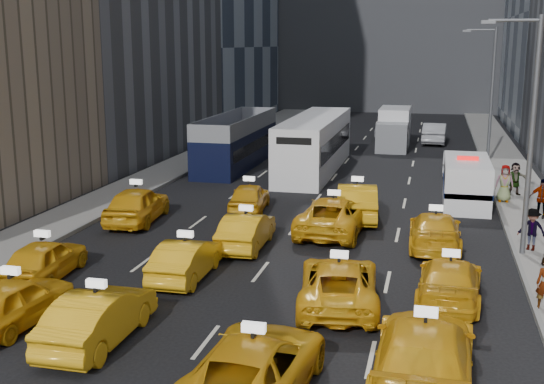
{
  "coord_description": "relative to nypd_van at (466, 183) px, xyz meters",
  "views": [
    {
      "loc": [
        5.81,
        -14.45,
        8.03
      ],
      "look_at": [
        -0.58,
        12.19,
        2.0
      ],
      "focal_mm": 45.0,
      "sensor_mm": 36.0,
      "label": 1
    }
  ],
  "objects": [
    {
      "name": "misc_car_4",
      "position": [
        -1.68,
        21.59,
        -0.27
      ],
      "size": [
        1.97,
        5.16,
        1.68
      ],
      "primitive_type": "imported",
      "rotation": [
        0.0,
        0.0,
        3.1
      ],
      "color": "#A2A4AA",
      "rests_on": "ground"
    },
    {
      "name": "pedestrian_5",
      "position": [
        2.56,
        2.2,
        -0.1
      ],
      "size": [
        1.66,
        0.78,
        1.72
      ],
      "primitive_type": "imported",
      "rotation": [
        0.0,
        0.0,
        0.21
      ],
      "color": "gray",
      "rests_on": "sidewalk_east"
    },
    {
      "name": "taxi_16",
      "position": [
        -10.27,
        -3.97,
        -0.41
      ],
      "size": [
        2.09,
        4.25,
        1.4
      ],
      "primitive_type": "imported",
      "rotation": [
        0.0,
        0.0,
        3.25
      ],
      "color": "gold",
      "rests_on": "ground"
    },
    {
      "name": "nypd_van",
      "position": [
        0.0,
        0.0,
        0.0
      ],
      "size": [
        2.83,
        5.92,
        2.45
      ],
      "rotation": [
        0.0,
        0.0,
        -0.11
      ],
      "color": "white",
      "rests_on": "ground"
    },
    {
      "name": "taxi_10",
      "position": [
        -4.35,
        -15.0,
        -0.39
      ],
      "size": [
        3.02,
        5.42,
        1.44
      ],
      "primitive_type": "imported",
      "rotation": [
        0.0,
        0.0,
        3.27
      ],
      "color": "gold",
      "rests_on": "ground"
    },
    {
      "name": "taxi_12",
      "position": [
        -14.69,
        -7.13,
        -0.28
      ],
      "size": [
        2.43,
        5.03,
        1.65
      ],
      "primitive_type": "imported",
      "rotation": [
        0.0,
        0.0,
        3.24
      ],
      "color": "gold",
      "rests_on": "ground"
    },
    {
      "name": "taxi_17",
      "position": [
        -5.02,
        -4.22,
        -0.27
      ],
      "size": [
        2.38,
        5.26,
        1.67
      ],
      "primitive_type": "imported",
      "rotation": [
        0.0,
        0.0,
        3.26
      ],
      "color": "gold",
      "rests_on": "ground"
    },
    {
      "name": "misc_car_0",
      "position": [
        -0.29,
        8.35,
        -0.38
      ],
      "size": [
        1.65,
        4.49,
        1.47
      ],
      "primitive_type": "imported",
      "rotation": [
        0.0,
        0.0,
        3.12
      ],
      "color": "#B5B9BD",
      "rests_on": "ground"
    },
    {
      "name": "taxi_11",
      "position": [
        -0.99,
        -13.88,
        -0.42
      ],
      "size": [
        2.17,
        4.84,
        1.38
      ],
      "primitive_type": "imported",
      "rotation": [
        0.0,
        0.0,
        3.09
      ],
      "color": "gold",
      "rests_on": "ground"
    },
    {
      "name": "taxi_9",
      "position": [
        -9.84,
        -13.76,
        -0.42
      ],
      "size": [
        1.51,
        4.2,
        1.38
      ],
      "primitive_type": "imported",
      "rotation": [
        0.0,
        0.0,
        3.15
      ],
      "color": "gold",
      "rests_on": "ground"
    },
    {
      "name": "taxi_6",
      "position": [
        -5.46,
        -21.05,
        -0.36
      ],
      "size": [
        2.84,
        5.52,
        1.49
      ],
      "primitive_type": "imported",
      "rotation": [
        0.0,
        0.0,
        3.07
      ],
      "color": "gold",
      "rests_on": "ground"
    },
    {
      "name": "pedestrian_4",
      "position": [
        1.87,
        0.42,
        -0.02
      ],
      "size": [
        0.94,
        0.54,
        1.88
      ],
      "primitive_type": "imported",
      "rotation": [
        0.0,
        0.0,
        -0.04
      ],
      "color": "gray",
      "rests_on": "sidewalk_east"
    },
    {
      "name": "ground",
      "position": [
        -7.5,
        -20.52,
        -1.11
      ],
      "size": [
        160.0,
        160.0,
        0.0
      ],
      "primitive_type": "plane",
      "color": "black",
      "rests_on": "ground"
    },
    {
      "name": "box_truck",
      "position": [
        -4.75,
        18.31,
        0.38
      ],
      "size": [
        2.58,
        6.75,
        3.04
      ],
      "rotation": [
        0.0,
        0.0,
        0.05
      ],
      "color": "white",
      "rests_on": "ground"
    },
    {
      "name": "taxi_7",
      "position": [
        -1.67,
        -19.66,
        -0.27
      ],
      "size": [
        2.47,
        5.82,
        1.67
      ],
      "primitive_type": "imported",
      "rotation": [
        0.0,
        0.0,
        3.12
      ],
      "color": "gold",
      "rests_on": "ground"
    },
    {
      "name": "sidewalk_west",
      "position": [
        -18.0,
        4.48,
        -1.04
      ],
      "size": [
        3.0,
        90.0,
        0.15
      ],
      "primitive_type": "cube",
      "color": "gray",
      "rests_on": "ground"
    },
    {
      "name": "taxi_15",
      "position": [
        -1.48,
        -8.06,
        -0.4
      ],
      "size": [
        2.1,
        4.95,
        1.42
      ],
      "primitive_type": "imported",
      "rotation": [
        0.0,
        0.0,
        3.16
      ],
      "color": "gold",
      "rests_on": "ground"
    },
    {
      "name": "curb_east",
      "position": [
        1.55,
        4.48,
        -1.02
      ],
      "size": [
        0.15,
        90.0,
        0.18
      ],
      "primitive_type": "cube",
      "color": "slate",
      "rests_on": "ground"
    },
    {
      "name": "curb_west",
      "position": [
        -16.55,
        4.48,
        -1.02
      ],
      "size": [
        0.15,
        90.0,
        0.18
      ],
      "primitive_type": "cube",
      "color": "slate",
      "rests_on": "ground"
    },
    {
      "name": "city_bus",
      "position": [
        -9.03,
        7.31,
        0.6
      ],
      "size": [
        3.97,
        13.55,
        3.45
      ],
      "rotation": [
        0.0,
        0.0,
        -0.09
      ],
      "color": "white",
      "rests_on": "ground"
    },
    {
      "name": "misc_car_1",
      "position": [
        -13.17,
        19.72,
        -0.4
      ],
      "size": [
        2.87,
        5.34,
        1.43
      ],
      "primitive_type": "imported",
      "rotation": [
        0.0,
        0.0,
        3.04
      ],
      "color": "black",
      "rests_on": "ground"
    },
    {
      "name": "streetlight_far",
      "position": [
        1.68,
        11.48,
        3.81
      ],
      "size": [
        2.15,
        0.22,
        9.0
      ],
      "color": "#595B60",
      "rests_on": "ground"
    },
    {
      "name": "sidewalk_east",
      "position": [
        3.0,
        4.48,
        -1.04
      ],
      "size": [
        3.0,
        90.0,
        0.15
      ],
      "primitive_type": "cube",
      "color": "gray",
      "rests_on": "ground"
    },
    {
      "name": "taxi_8",
      "position": [
        -14.59,
        -14.97,
        -0.41
      ],
      "size": [
        1.95,
        4.24,
        1.41
      ],
      "primitive_type": "imported",
      "rotation": [
        0.0,
        0.0,
        3.21
      ],
      "color": "gold",
      "rests_on": "ground"
    },
    {
      "name": "pedestrian_3",
      "position": [
        3.23,
        -2.6,
        -0.05
      ],
      "size": [
        1.15,
        0.75,
        1.81
      ],
      "primitive_type": "imported",
      "rotation": [
        0.0,
        0.0,
        -0.27
      ],
      "color": "gray",
      "rests_on": "sidewalk_east"
    },
    {
      "name": "misc_car_2",
      "position": [
        -5.56,
        24.56,
        -0.34
      ],
      "size": [
        2.2,
        5.35,
        1.55
      ],
      "primitive_type": "imported",
      "rotation": [
        0.0,
        0.0,
        3.14
      ],
      "color": "gray",
      "rests_on": "ground"
    },
    {
      "name": "taxi_14",
      "position": [
        -5.72,
        -6.83,
        -0.33
      ],
      "size": [
        2.83,
        5.7,
        1.55
      ],
      "primitive_type": "imported",
      "rotation": [
        0.0,
        0.0,
        3.1
      ],
      "color": "gold",
      "rests_on": "ground"
    },
    {
      "name": "misc_car_3",
      "position": [
        -10.64,
        24.32,
        -0.34
      ],
      "size": [
        2.07,
        4.63,
        1.54
      ],
      "primitive_type": "imported",
      "rotation": [
        0.0,
        0.0,
        3.09
      ],
      "color": "black",
      "rests_on": "ground"
    },
    {
      "name": "taxi_5",
      "position": [
        -10.33,
        -19.22,
        -0.37
      ],
      "size": [
        1.58,
        4.49,
        1.48
      ],
      "primitive_type": "imported",
      "rotation": [
        0.0,
        0.0,
        3.14
      ],
      "color": "gold",
      "rests_on": "ground"
    },
    {
      "name": "streetlight_near",
      "position": [
        1.68,
        -8.52,
        3.81
      ],
      "size": [
        2.15,
        0.22,
        9.0
      ],
      "color": "#595B60",
      "rests_on": "ground"
    },
    {
      "name": "double_decker",
      "position": [
        -14.36,
        7.84,
        0.54
      ],
      "size": [
        3.36,
        11.61,
        3.33
      ],
      "rotation": [
        0.0,
        0.0,
        -0.07
      ],
      "color": "black",
      "rests_on": "ground"
    },
    {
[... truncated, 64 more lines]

